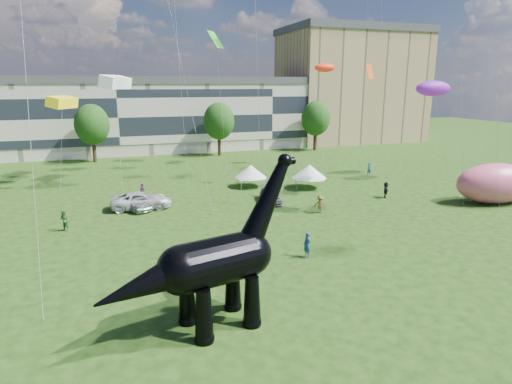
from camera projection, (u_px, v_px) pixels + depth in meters
name	position (u px, v px, depth m)	size (l,w,h in m)	color
ground	(319.00, 321.00, 21.98)	(220.00, 220.00, 0.00)	#16330C
terrace_row	(118.00, 118.00, 74.91)	(78.00, 11.00, 12.00)	beige
apartment_block	(350.00, 88.00, 91.43)	(28.00, 18.00, 22.00)	tan
tree_mid_left	(92.00, 121.00, 65.33)	(5.20, 5.20, 9.44)	#382314
tree_mid_right	(219.00, 118.00, 71.58)	(5.20, 5.20, 9.44)	#382314
tree_far_right	(316.00, 116.00, 77.20)	(5.20, 5.20, 9.44)	#382314
dinosaur_sculpture	(210.00, 266.00, 20.69)	(10.68, 4.17, 8.73)	black
car_silver	(135.00, 201.00, 41.44)	(1.84, 4.58, 1.56)	#B2B3B7
car_grey	(146.00, 201.00, 41.87)	(1.53, 4.39, 1.44)	gray
car_white	(141.00, 201.00, 41.63)	(2.68, 5.82, 1.62)	silver
car_dark	(271.00, 195.00, 44.11)	(1.87, 4.59, 1.33)	#595960
gazebo_near	(251.00, 172.00, 50.30)	(4.18, 4.18, 2.62)	white
gazebo_far	(309.00, 172.00, 49.65)	(5.16, 5.16, 2.79)	white
inflatable_pink	(496.00, 183.00, 43.30)	(8.25, 4.13, 4.13)	#F05D85
visitors	(213.00, 222.00, 34.94)	(52.05, 38.60, 1.85)	brown
kites	(257.00, 4.00, 46.49)	(51.03, 43.16, 29.69)	#ED490F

